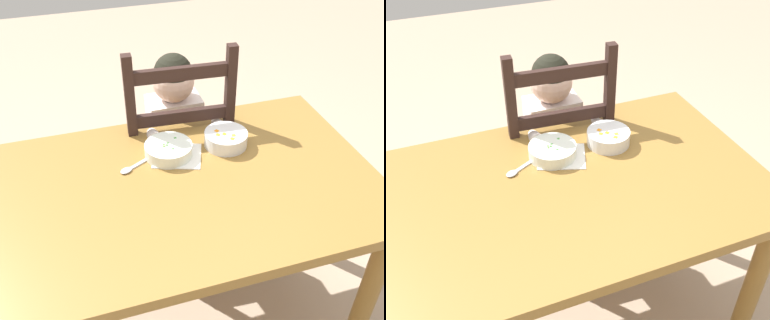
{
  "view_description": "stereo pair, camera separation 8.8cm",
  "coord_description": "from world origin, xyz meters",
  "views": [
    {
      "loc": [
        -0.3,
        -1.1,
        1.71
      ],
      "look_at": [
        0.06,
        0.05,
        0.8
      ],
      "focal_mm": 42.49,
      "sensor_mm": 36.0,
      "label": 1
    },
    {
      "loc": [
        -0.39,
        -1.07,
        1.71
      ],
      "look_at": [
        0.06,
        0.05,
        0.8
      ],
      "focal_mm": 42.49,
      "sensor_mm": 36.0,
      "label": 2
    }
  ],
  "objects": [
    {
      "name": "spoon",
      "position": [
        -0.14,
        0.13,
        0.75
      ],
      "size": [
        0.13,
        0.08,
        0.01
      ],
      "color": "silver",
      "rests_on": "dining_table"
    },
    {
      "name": "dining_table",
      "position": [
        0.0,
        0.0,
        0.64
      ],
      "size": [
        1.33,
        0.83,
        0.75
      ],
      "color": "olive",
      "rests_on": "ground"
    },
    {
      "name": "paper_napkin",
      "position": [
        0.03,
        0.15,
        0.75
      ],
      "size": [
        0.21,
        0.2,
        0.0
      ],
      "primitive_type": "cube",
      "rotation": [
        0.0,
        0.0,
        -0.34
      ],
      "color": "white",
      "rests_on": "dining_table"
    },
    {
      "name": "bowl_of_carrots",
      "position": [
        0.22,
        0.17,
        0.78
      ],
      "size": [
        0.16,
        0.16,
        0.05
      ],
      "color": "white",
      "rests_on": "dining_table"
    },
    {
      "name": "dining_chair",
      "position": [
        0.11,
        0.46,
        0.5
      ],
      "size": [
        0.45,
        0.45,
        1.07
      ],
      "color": "black",
      "rests_on": "ground"
    },
    {
      "name": "child_figure",
      "position": [
        0.11,
        0.46,
        0.65
      ],
      "size": [
        0.32,
        0.31,
        0.98
      ],
      "color": "white",
      "rests_on": "ground"
    },
    {
      "name": "bowl_of_peas",
      "position": [
        0.01,
        0.17,
        0.77
      ],
      "size": [
        0.17,
        0.17,
        0.05
      ],
      "color": "white",
      "rests_on": "dining_table"
    },
    {
      "name": "ground_plane",
      "position": [
        0.0,
        0.0,
        0.0
      ],
      "size": [
        8.0,
        8.0,
        0.0
      ],
      "primitive_type": "plane",
      "color": "tan"
    }
  ]
}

